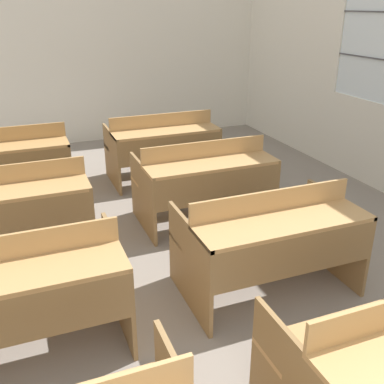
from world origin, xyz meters
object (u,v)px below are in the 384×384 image
bench_second_right (270,238)px  bench_back_right (163,144)px  bench_back_left (8,161)px  bench_second_left (17,291)px  bench_third_left (12,207)px  bench_third_right (205,178)px

bench_second_right → bench_back_right: bearing=90.0°
bench_back_right → bench_back_left: bearing=179.5°
bench_second_left → bench_third_left: 1.28m
bench_second_right → bench_back_left: same height
bench_third_left → bench_second_right: bearing=-35.8°
bench_third_left → bench_back_left: (-0.01, 1.30, 0.00)m
bench_back_left → bench_second_left: bearing=-89.8°
bench_second_left → bench_second_right: 1.75m
bench_second_left → bench_back_left: same height
bench_second_left → bench_third_right: size_ratio=1.00×
bench_third_right → bench_back_right: (-0.03, 1.26, 0.00)m
bench_second_left → bench_second_right: size_ratio=1.00×
bench_back_right → bench_third_right: bearing=-88.8°
bench_second_right → bench_back_left: bearing=124.5°
bench_second_right → bench_back_left: (-1.76, 2.56, 0.00)m
bench_back_left → bench_third_left: bearing=-89.7°
bench_back_left → bench_second_right: bearing=-55.5°
bench_back_left → bench_back_right: (1.76, -0.02, 0.00)m
bench_second_left → bench_third_left: (-0.00, 1.28, 0.00)m
bench_second_left → bench_third_right: (1.78, 1.31, 0.00)m
bench_second_left → bench_second_right: same height
bench_second_left → bench_back_left: 2.58m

